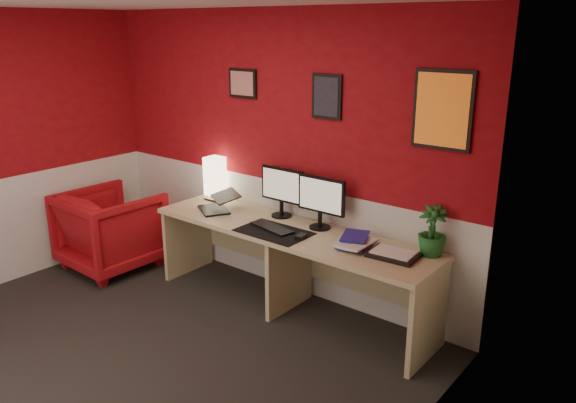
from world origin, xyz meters
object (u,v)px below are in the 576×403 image
object	(u,v)px
potted_plant	(432,231)
laptop	(213,199)
monitor_left	(281,185)
armchair	(111,230)
zen_tray	(393,255)
pc_tower	(290,274)
desk	(289,270)
shoji_lamp	(215,180)
monitor_right	(320,195)

from	to	relation	value
potted_plant	laptop	bearing A→B (deg)	-172.55
monitor_left	armchair	xyz separation A→B (m)	(-1.69, -0.63, -0.62)
monitor_left	armchair	bearing A→B (deg)	-159.71
monitor_left	potted_plant	bearing A→B (deg)	-0.10
monitor_left	potted_plant	xyz separation A→B (m)	(1.42, -0.00, -0.10)
monitor_left	armchair	size ratio (longest dim) A/B	0.67
armchair	potted_plant	bearing A→B (deg)	-166.88
armchair	zen_tray	bearing A→B (deg)	-169.97
pc_tower	zen_tray	bearing A→B (deg)	-18.62
potted_plant	pc_tower	size ratio (longest dim) A/B	0.84
laptop	desk	bearing A→B (deg)	33.12
laptop	pc_tower	xyz separation A→B (m)	(0.72, 0.21, -0.61)
shoji_lamp	zen_tray	bearing A→B (deg)	-5.56
laptop	monitor_left	xyz separation A→B (m)	(0.58, 0.26, 0.18)
desk	armchair	distance (m)	2.00
zen_tray	pc_tower	bearing A→B (deg)	171.91
shoji_lamp	monitor_right	distance (m)	1.26
desk	monitor_right	distance (m)	0.70
potted_plant	pc_tower	xyz separation A→B (m)	(-1.27, -0.05, -0.69)
laptop	zen_tray	size ratio (longest dim) A/B	0.94
shoji_lamp	armchair	xyz separation A→B (m)	(-0.87, -0.62, -0.53)
monitor_right	laptop	bearing A→B (deg)	-167.63
zen_tray	monitor_right	bearing A→B (deg)	168.01
laptop	pc_tower	world-z (taller)	laptop
desk	zen_tray	bearing A→B (deg)	1.15
pc_tower	armchair	world-z (taller)	armchair
monitor_left	armchair	world-z (taller)	monitor_left
monitor_left	potted_plant	world-z (taller)	monitor_left
potted_plant	armchair	distance (m)	3.21
desk	monitor_left	bearing A→B (deg)	139.95
armchair	monitor_left	bearing A→B (deg)	-157.92
shoji_lamp	monitor_right	xyz separation A→B (m)	(1.26, -0.03, 0.09)
zen_tray	pc_tower	size ratio (longest dim) A/B	0.78
pc_tower	monitor_left	bearing A→B (deg)	149.72
desk	monitor_left	distance (m)	0.74
monitor_right	potted_plant	xyz separation A→B (m)	(0.97, 0.04, -0.10)
pc_tower	armchair	xyz separation A→B (m)	(-1.83, -0.57, 0.17)
pc_tower	shoji_lamp	bearing A→B (deg)	166.78
armchair	monitor_right	bearing A→B (deg)	-162.85
desk	armchair	world-z (taller)	armchair
laptop	potted_plant	bearing A→B (deg)	37.80
laptop	shoji_lamp	bearing A→B (deg)	162.74
monitor_right	pc_tower	world-z (taller)	monitor_right
shoji_lamp	zen_tray	distance (m)	2.06
desk	laptop	bearing A→B (deg)	-177.23
shoji_lamp	armchair	distance (m)	1.20
laptop	armchair	size ratio (longest dim) A/B	0.38
potted_plant	shoji_lamp	bearing A→B (deg)	-179.92
desk	pc_tower	bearing A→B (deg)	125.72
monitor_left	desk	bearing A→B (deg)	-40.05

